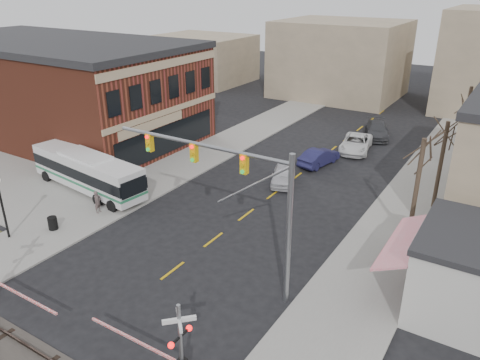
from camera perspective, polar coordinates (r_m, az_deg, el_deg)
name	(u,v)px	position (r m, az deg, el deg)	size (l,w,h in m)	color
ground	(148,289)	(25.90, -11.11, -12.93)	(160.00, 160.00, 0.00)	black
sidewalk_west	(216,149)	(45.09, -2.96, 3.80)	(5.00, 60.00, 0.12)	gray
sidewalk_east	(420,193)	(38.27, 21.13, -1.51)	(5.00, 60.00, 0.12)	gray
brick_building	(54,87)	(53.02, -21.69, 10.52)	(30.40, 15.40, 9.60)	brown
tree_east_a	(416,193)	(29.52, 20.63, -1.47)	(0.28, 0.28, 6.75)	#382B21
tree_east_b	(440,166)	(35.08, 23.23, 1.62)	(0.28, 0.28, 6.30)	#382B21
tree_east_c	(463,130)	(42.51, 25.54, 5.48)	(0.28, 0.28, 7.20)	#382B21
transit_bus	(87,171)	(37.52, -18.12, 1.05)	(11.28, 3.74, 2.85)	silver
traffic_signal_mast	(238,186)	(22.99, -0.26, -0.70)	(10.54, 0.30, 8.00)	gray
rr_crossing_east	(172,343)	(19.63, -8.24, -19.08)	(5.60, 1.36, 4.00)	gray
street_lamp	(0,195)	(31.91, -27.25, -1.59)	(0.44, 0.44, 4.12)	black
trash_bin	(53,223)	(32.77, -21.86, -4.90)	(0.60, 0.60, 0.86)	black
car_a	(283,175)	(37.51, 5.30, 0.67)	(1.72, 4.27, 1.46)	silver
car_b	(319,157)	(41.61, 9.61, 2.79)	(1.57, 4.50, 1.48)	#1D1C47
car_c	(356,143)	(45.75, 13.95, 4.36)	(2.54, 5.51, 1.53)	silver
car_d	(377,130)	(50.40, 16.35, 5.85)	(2.16, 5.32, 1.55)	#393A3D
pedestrian_near	(97,202)	(33.84, -16.98, -2.56)	(0.59, 0.39, 1.62)	#5F4D4C
pedestrian_far	(108,187)	(35.91, -15.79, -0.84)	(0.81, 0.63, 1.66)	#34405B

